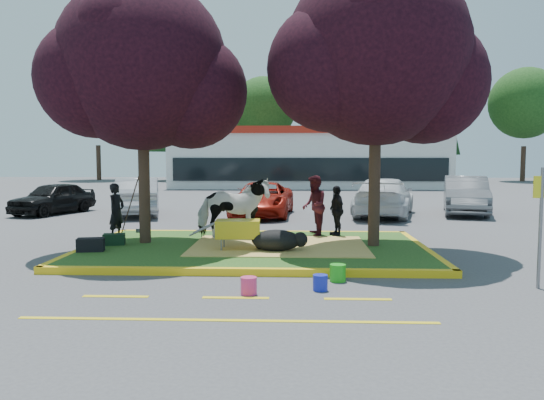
{
  "coord_description": "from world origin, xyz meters",
  "views": [
    {
      "loc": [
        0.95,
        -12.71,
        2.33
      ],
      "look_at": [
        0.4,
        0.5,
        1.23
      ],
      "focal_mm": 35.0,
      "sensor_mm": 36.0,
      "label": 1
    }
  ],
  "objects_px": {
    "bucket_blue": "(320,283)",
    "sign_post": "(541,216)",
    "bucket_green": "(338,273)",
    "bucket_pink": "(249,286)",
    "wheelbarrow": "(238,229)",
    "car_silver": "(138,196)",
    "car_black": "(53,198)",
    "calf": "(276,240)",
    "cow": "(233,209)",
    "handler": "(116,211)"
  },
  "relations": [
    {
      "from": "bucket_blue",
      "to": "sign_post",
      "type": "bearing_deg",
      "value": 4.72
    },
    {
      "from": "sign_post",
      "to": "bucket_blue",
      "type": "height_order",
      "value": "sign_post"
    },
    {
      "from": "bucket_green",
      "to": "bucket_pink",
      "type": "relative_size",
      "value": 1.08
    },
    {
      "from": "bucket_pink",
      "to": "wheelbarrow",
      "type": "bearing_deg",
      "value": 98.81
    },
    {
      "from": "bucket_pink",
      "to": "car_silver",
      "type": "distance_m",
      "value": 13.1
    },
    {
      "from": "bucket_blue",
      "to": "car_black",
      "type": "relative_size",
      "value": 0.07
    },
    {
      "from": "wheelbarrow",
      "to": "car_silver",
      "type": "bearing_deg",
      "value": 116.57
    },
    {
      "from": "wheelbarrow",
      "to": "bucket_blue",
      "type": "relative_size",
      "value": 6.7
    },
    {
      "from": "calf",
      "to": "bucket_pink",
      "type": "distance_m",
      "value": 3.31
    },
    {
      "from": "cow",
      "to": "car_silver",
      "type": "distance_m",
      "value": 8.31
    },
    {
      "from": "wheelbarrow",
      "to": "car_silver",
      "type": "distance_m",
      "value": 9.78
    },
    {
      "from": "bucket_green",
      "to": "cow",
      "type": "bearing_deg",
      "value": 121.14
    },
    {
      "from": "car_silver",
      "to": "handler",
      "type": "bearing_deg",
      "value": 88.09
    },
    {
      "from": "cow",
      "to": "car_black",
      "type": "distance_m",
      "value": 10.77
    },
    {
      "from": "cow",
      "to": "car_black",
      "type": "xyz_separation_m",
      "value": [
        -8.09,
        7.1,
        -0.32
      ]
    },
    {
      "from": "calf",
      "to": "sign_post",
      "type": "relative_size",
      "value": 0.53
    },
    {
      "from": "bucket_blue",
      "to": "car_black",
      "type": "distance_m",
      "value": 15.54
    },
    {
      "from": "calf",
      "to": "wheelbarrow",
      "type": "relative_size",
      "value": 0.62
    },
    {
      "from": "handler",
      "to": "wheelbarrow",
      "type": "xyz_separation_m",
      "value": [
        3.36,
        -1.45,
        -0.25
      ]
    },
    {
      "from": "car_black",
      "to": "sign_post",
      "type": "bearing_deg",
      "value": -20.7
    },
    {
      "from": "calf",
      "to": "wheelbarrow",
      "type": "bearing_deg",
      "value": -172.09
    },
    {
      "from": "bucket_green",
      "to": "bucket_blue",
      "type": "distance_m",
      "value": 0.78
    },
    {
      "from": "bucket_blue",
      "to": "handler",
      "type": "bearing_deg",
      "value": 138.18
    },
    {
      "from": "bucket_green",
      "to": "bucket_blue",
      "type": "height_order",
      "value": "bucket_green"
    },
    {
      "from": "handler",
      "to": "bucket_blue",
      "type": "bearing_deg",
      "value": -113.35
    },
    {
      "from": "bucket_pink",
      "to": "car_black",
      "type": "relative_size",
      "value": 0.08
    },
    {
      "from": "sign_post",
      "to": "car_black",
      "type": "bearing_deg",
      "value": 139.75
    },
    {
      "from": "bucket_pink",
      "to": "cow",
      "type": "bearing_deg",
      "value": 99.45
    },
    {
      "from": "sign_post",
      "to": "bucket_blue",
      "type": "relative_size",
      "value": 7.74
    },
    {
      "from": "bucket_green",
      "to": "car_silver",
      "type": "distance_m",
      "value": 12.97
    },
    {
      "from": "sign_post",
      "to": "bucket_green",
      "type": "distance_m",
      "value": 3.69
    },
    {
      "from": "handler",
      "to": "bucket_blue",
      "type": "height_order",
      "value": "handler"
    },
    {
      "from": "cow",
      "to": "bucket_pink",
      "type": "bearing_deg",
      "value": -174.71
    },
    {
      "from": "wheelbarrow",
      "to": "car_black",
      "type": "relative_size",
      "value": 0.49
    },
    {
      "from": "handler",
      "to": "bucket_green",
      "type": "xyz_separation_m",
      "value": [
        5.47,
        -3.89,
        -0.72
      ]
    },
    {
      "from": "handler",
      "to": "car_silver",
      "type": "xyz_separation_m",
      "value": [
        -1.52,
        7.02,
        -0.14
      ]
    },
    {
      "from": "bucket_blue",
      "to": "car_silver",
      "type": "height_order",
      "value": "car_silver"
    },
    {
      "from": "wheelbarrow",
      "to": "handler",
      "type": "bearing_deg",
      "value": 153.24
    },
    {
      "from": "calf",
      "to": "bucket_green",
      "type": "relative_size",
      "value": 3.56
    },
    {
      "from": "car_black",
      "to": "bucket_pink",
      "type": "bearing_deg",
      "value": -34.95
    },
    {
      "from": "cow",
      "to": "bucket_green",
      "type": "relative_size",
      "value": 5.97
    },
    {
      "from": "bucket_blue",
      "to": "car_black",
      "type": "height_order",
      "value": "car_black"
    },
    {
      "from": "sign_post",
      "to": "cow",
      "type": "bearing_deg",
      "value": 142.6
    },
    {
      "from": "wheelbarrow",
      "to": "sign_post",
      "type": "xyz_separation_m",
      "value": [
        5.6,
        -2.81,
        0.66
      ]
    },
    {
      "from": "car_silver",
      "to": "cow",
      "type": "bearing_deg",
      "value": 109.39
    },
    {
      "from": "calf",
      "to": "bucket_pink",
      "type": "xyz_separation_m",
      "value": [
        -0.35,
        -3.28,
        -0.25
      ]
    },
    {
      "from": "sign_post",
      "to": "bucket_blue",
      "type": "distance_m",
      "value": 4.03
    },
    {
      "from": "cow",
      "to": "sign_post",
      "type": "height_order",
      "value": "sign_post"
    },
    {
      "from": "wheelbarrow",
      "to": "bucket_pink",
      "type": "distance_m",
      "value": 3.51
    },
    {
      "from": "bucket_pink",
      "to": "bucket_blue",
      "type": "distance_m",
      "value": 1.26
    }
  ]
}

